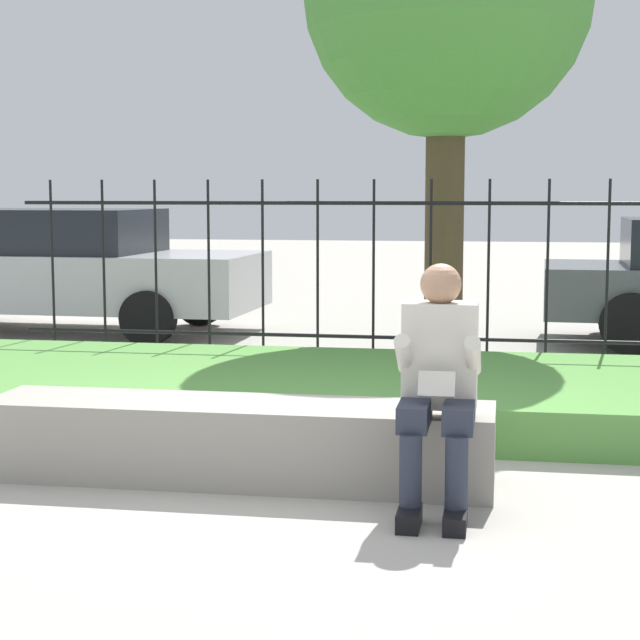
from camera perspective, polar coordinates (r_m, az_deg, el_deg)
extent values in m
plane|color=#A8A399|center=(5.99, -1.32, -8.65)|extent=(60.00, 60.00, 0.00)
cube|color=gray|center=(6.00, -4.40, -6.46)|extent=(2.83, 0.60, 0.44)
cube|color=slate|center=(6.05, -4.38, -8.12)|extent=(2.71, 0.55, 0.08)
cube|color=black|center=(5.22, 4.77, -10.50)|extent=(0.11, 0.26, 0.09)
cylinder|color=#282D3D|center=(5.22, 4.85, -8.00)|extent=(0.11, 0.11, 0.35)
cube|color=#282D3D|center=(5.36, 5.07, -5.00)|extent=(0.15, 0.42, 0.13)
cube|color=black|center=(5.21, 7.22, -10.58)|extent=(0.11, 0.26, 0.09)
cylinder|color=#282D3D|center=(5.20, 7.29, -8.07)|extent=(0.11, 0.11, 0.35)
cube|color=#282D3D|center=(5.35, 7.43, -5.06)|extent=(0.15, 0.42, 0.13)
cube|color=beige|center=(5.52, 6.42, -1.84)|extent=(0.38, 0.24, 0.54)
sphere|color=tan|center=(5.45, 6.46, 1.92)|extent=(0.21, 0.21, 0.21)
cylinder|color=beige|center=(5.37, 4.50, -1.84)|extent=(0.08, 0.29, 0.24)
cylinder|color=beige|center=(5.35, 8.15, -1.92)|extent=(0.08, 0.29, 0.24)
cube|color=beige|center=(5.28, 6.24, -3.44)|extent=(0.18, 0.09, 0.13)
cube|color=#569342|center=(7.80, 1.40, -3.89)|extent=(8.40, 2.44, 0.30)
cylinder|color=black|center=(9.35, 2.85, -0.91)|extent=(6.40, 0.03, 0.03)
cylinder|color=black|center=(9.26, 2.89, 6.25)|extent=(6.40, 0.03, 0.03)
cylinder|color=black|center=(10.09, -14.06, 2.39)|extent=(0.02, 0.02, 1.71)
cylinder|color=black|center=(9.90, -11.45, 2.38)|extent=(0.02, 0.02, 1.71)
cylinder|color=black|center=(9.73, -8.74, 2.36)|extent=(0.02, 0.02, 1.71)
cylinder|color=black|center=(9.58, -5.94, 2.34)|extent=(0.02, 0.02, 1.71)
cylinder|color=black|center=(9.46, -3.07, 2.31)|extent=(0.02, 0.02, 1.71)
cylinder|color=black|center=(9.37, -0.13, 2.27)|extent=(0.02, 0.02, 1.71)
cylinder|color=black|center=(9.29, 2.87, 2.23)|extent=(0.02, 0.02, 1.71)
cylinder|color=black|center=(9.25, 5.90, 2.18)|extent=(0.02, 0.02, 1.71)
cylinder|color=black|center=(9.23, 8.96, 2.12)|extent=(0.02, 0.02, 1.71)
cylinder|color=black|center=(9.23, 12.02, 2.06)|extent=(0.02, 0.02, 1.71)
cylinder|color=black|center=(9.27, 15.06, 1.99)|extent=(0.02, 0.02, 1.71)
cylinder|color=black|center=(10.96, 16.27, -0.20)|extent=(0.63, 0.22, 0.62)
cylinder|color=black|center=(12.66, 15.68, 0.72)|extent=(0.63, 0.22, 0.62)
cube|color=#B7B7BC|center=(12.69, -13.90, 2.12)|extent=(4.74, 1.96, 0.62)
cube|color=black|center=(12.74, -14.74, 4.63)|extent=(2.63, 1.68, 0.50)
cylinder|color=black|center=(11.34, -9.16, 0.11)|extent=(0.59, 0.22, 0.58)
cylinder|color=black|center=(13.00, -6.39, 1.00)|extent=(0.59, 0.22, 0.58)
cylinder|color=#4C3D28|center=(9.99, 6.65, 5.27)|extent=(0.36, 0.36, 2.67)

